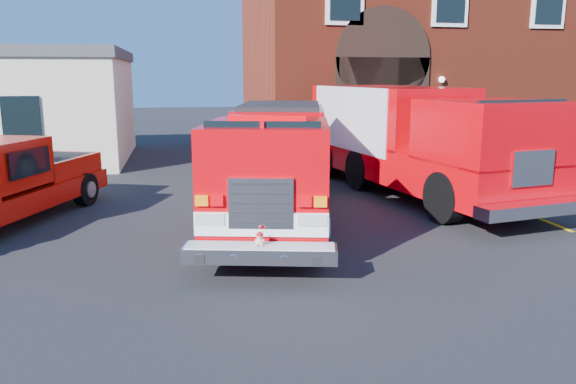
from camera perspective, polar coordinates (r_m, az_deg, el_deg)
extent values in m
plane|color=black|center=(11.61, -1.13, -5.09)|extent=(100.00, 100.00, 0.00)
cube|color=yellow|center=(14.98, 23.48, -2.19)|extent=(0.12, 3.00, 0.01)
cube|color=yellow|center=(17.47, 17.99, 0.11)|extent=(0.12, 3.00, 0.01)
cube|color=yellow|center=(20.09, 13.90, 1.82)|extent=(0.12, 3.00, 0.01)
cube|color=maroon|center=(27.22, 12.96, 12.85)|extent=(15.00, 10.00, 8.00)
cube|color=black|center=(21.29, 9.46, 7.96)|extent=(3.60, 0.12, 4.00)
cylinder|color=black|center=(21.26, 9.65, 13.35)|extent=(3.60, 0.12, 3.60)
cube|color=black|center=(22.37, 16.19, 18.12)|extent=(1.40, 0.10, 1.80)
cube|color=black|center=(24.40, 24.97, 16.95)|extent=(1.40, 0.10, 1.80)
cube|color=black|center=(20.61, -25.48, 6.86)|extent=(1.20, 0.10, 1.40)
cylinder|color=black|center=(10.71, -7.45, -3.90)|extent=(0.53, 1.03, 0.99)
cylinder|color=black|center=(10.56, 3.21, -4.05)|extent=(0.53, 1.03, 0.99)
cube|color=#CD020A|center=(13.31, -1.20, 0.50)|extent=(4.04, 8.38, 0.81)
cube|color=#CD020A|center=(15.20, -0.73, 5.85)|extent=(3.09, 4.36, 1.44)
cube|color=#CD020A|center=(10.57, -2.10, 3.45)|extent=(2.85, 3.31, 1.35)
cube|color=black|center=(9.41, -2.65, 4.62)|extent=(1.94, 0.52, 0.84)
cube|color=red|center=(10.48, -2.13, 7.48)|extent=(1.47, 0.63, 0.13)
cube|color=white|center=(9.33, -2.75, -3.32)|extent=(2.20, 0.57, 0.40)
cube|color=silver|center=(9.23, -2.78, -1.19)|extent=(1.06, 0.30, 0.84)
cube|color=silver|center=(9.21, -2.86, -6.27)|extent=(2.56, 1.06, 0.25)
cube|color=#B7B7BF|center=(15.30, -4.99, 5.85)|extent=(0.78, 3.15, 1.17)
cube|color=#B7B7BF|center=(15.18, 3.56, 5.82)|extent=(0.78, 3.15, 1.17)
sphere|color=tan|center=(9.15, -2.88, -5.08)|extent=(0.16, 0.16, 0.13)
sphere|color=tan|center=(9.12, -2.88, -4.50)|extent=(0.13, 0.13, 0.11)
sphere|color=tan|center=(9.12, -3.14, -4.24)|extent=(0.05, 0.05, 0.04)
sphere|color=tan|center=(9.11, -2.62, -4.25)|extent=(0.05, 0.05, 0.04)
ellipsoid|color=red|center=(9.11, -2.88, -4.29)|extent=(0.13, 0.13, 0.06)
cylinder|color=red|center=(9.11, -2.89, -4.40)|extent=(0.15, 0.15, 0.01)
cube|color=#A30B03|center=(14.57, -27.02, -0.53)|extent=(4.12, 6.23, 0.48)
cube|color=#A30B03|center=(15.85, -23.47, 2.26)|extent=(2.64, 2.80, 0.59)
cylinder|color=black|center=(13.41, 15.63, -0.55)|extent=(0.58, 1.26, 1.21)
cylinder|color=black|center=(14.95, 23.16, 0.17)|extent=(0.58, 1.26, 1.21)
cube|color=#CD020A|center=(16.52, 12.85, 3.02)|extent=(4.17, 9.13, 0.99)
cube|color=#CD020A|center=(17.77, 10.11, 7.84)|extent=(3.62, 5.87, 1.65)
cube|color=#CD020A|center=(13.93, 20.02, 5.81)|extent=(3.15, 3.06, 1.43)
cube|color=#B7B7BF|center=(17.12, 6.06, 7.44)|extent=(0.81, 4.56, 1.87)
cube|color=#B7B7BF|center=(18.52, 13.82, 7.50)|extent=(0.81, 4.56, 1.87)
cube|color=silver|center=(13.00, 24.08, -1.54)|extent=(3.01, 0.98, 0.27)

